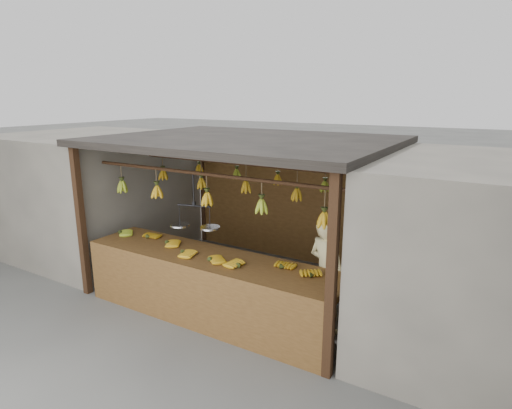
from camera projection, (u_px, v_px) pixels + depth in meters
The scene contains 9 objects.
ground at pixel (247, 285), 6.97m from camera, with size 80.00×80.00×0.00m, color #5B5B57.
stall at pixel (257, 163), 6.76m from camera, with size 4.30×3.30×2.40m.
neighbor_left at pixel (93, 192), 8.49m from camera, with size 3.00×3.00×2.30m, color slate.
neighbor_right at pixel (512, 263), 4.89m from camera, with size 3.00×3.00×2.30m, color slate.
counter at pixel (205, 272), 5.71m from camera, with size 3.81×0.87×0.96m.
hanging_bananas at pixel (246, 188), 6.57m from camera, with size 3.61×2.24×0.39m.
balance_scale at pixel (195, 223), 5.93m from camera, with size 0.71×0.38×0.77m.
vendor at pixel (327, 274), 5.48m from camera, with size 0.57×0.38×1.57m, color beige.
bag_bundles at pixel (393, 223), 6.87m from camera, with size 0.08×0.26×1.18m.
Camera 1 is at (3.45, -5.43, 3.00)m, focal length 30.00 mm.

